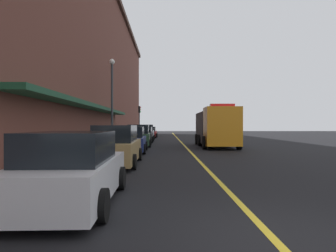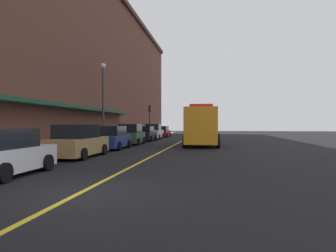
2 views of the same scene
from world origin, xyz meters
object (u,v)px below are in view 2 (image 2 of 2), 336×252
Objects in this scene: parked_car_4 at (145,134)px; utility_truck at (203,127)px; street_lamp_left at (103,94)px; parked_car_1 at (78,142)px; parked_car_3 at (131,135)px; parked_car_2 at (112,138)px; parked_car_5 at (154,132)px; parked_car_6 at (162,132)px; parking_meter_1 at (80,136)px; parking_meter_0 at (7,142)px; traffic_light_near at (150,115)px; parked_car_0 at (3,154)px.

parked_car_4 is 9.17m from utility_truck.
street_lamp_left reaches higher than parked_car_4.
utility_truck reaches higher than parked_car_1.
parked_car_3 is 5.83m from parked_car_4.
parked_car_2 is 16.40m from parked_car_5.
parked_car_6 is 18.45m from utility_truck.
utility_truck is 5.78× the size of parking_meter_1.
traffic_light_near is at bearing 89.88° from parking_meter_0.
parked_car_6 is 3.19× the size of parking_meter_0.
parked_car_4 is 3.16× the size of parking_meter_1.
street_lamp_left is at bearing 170.49° from parked_car_5.
parked_car_6 is 0.55× the size of utility_truck.
parked_car_6 is at bearing -1.75° from parked_car_3.
parked_car_0 is 0.56× the size of utility_truck.
utility_truck reaches higher than parked_car_5.
street_lamp_left reaches higher than parked_car_3.
parked_car_2 is 21.92m from parked_car_6.
parked_car_1 is 5.90m from parked_car_2.
parked_car_2 is 3.48× the size of parking_meter_1.
parked_car_1 reaches higher than parked_car_6.
parked_car_3 is (-0.04, 11.12, 0.02)m from parked_car_1.
traffic_light_near is (-1.24, 3.43, 2.28)m from parked_car_5.
parked_car_1 is 1.05× the size of parked_car_2.
parked_car_2 is 0.67× the size of street_lamp_left.
parked_car_4 reaches higher than parking_meter_1.
parked_car_4 is 8.63m from street_lamp_left.
parked_car_0 is 9.75m from parking_meter_1.
parked_car_0 is 0.89× the size of parked_car_1.
traffic_light_near is at bearing 87.68° from street_lamp_left.
parked_car_1 is at bearing -178.75° from parked_car_6.
parked_car_2 reaches higher than parked_car_0.
traffic_light_near reaches higher than parked_car_2.
traffic_light_near is (-1.30, 8.78, 2.39)m from parked_car_4.
parked_car_2 is 5.22m from parked_car_3.
parked_car_1 is 3.67× the size of parking_meter_1.
parked_car_6 is 24.56m from parking_meter_1.
traffic_light_near is (-1.31, 14.61, 2.29)m from parked_car_3.
parked_car_6 is (0.09, 5.52, -0.12)m from parked_car_5.
parked_car_5 is 13.47m from utility_truck.
parked_car_2 is 1.10× the size of parked_car_4.
parked_car_1 reaches higher than parked_car_4.
parked_car_1 is at bearing -0.67° from parked_car_0.
parked_car_0 is at bearing -179.80° from parked_car_1.
parked_car_2 is at bearing -0.21° from parked_car_1.
parking_meter_0 is at bearing -90.00° from parking_meter_1.
parked_car_3 reaches higher than parked_car_1.
parking_meter_0 is at bearing -90.12° from traffic_light_near.
parked_car_5 is 13.52m from street_lamp_left.
parked_car_1 is at bearing 178.71° from parked_car_2.
parking_meter_1 is at bearing -90.16° from traffic_light_near.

